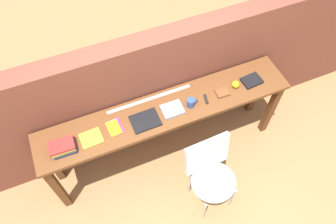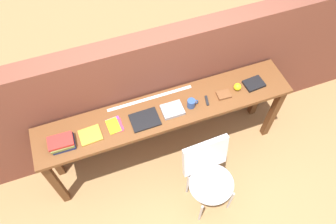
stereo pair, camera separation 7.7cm
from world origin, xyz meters
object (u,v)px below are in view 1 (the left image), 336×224
object	(u,v)px
magazine_cycling	(91,138)
leather_journal_brown	(222,93)
mug	(191,102)
sports_ball_small	(236,84)
multitool_folded	(206,99)
book_repair_rightmost	(252,81)
book_stack_leftmost	(63,147)
pamphlet_pile_colourful	(115,127)
chair_white_moulded	(211,173)
book_open_centre	(145,121)

from	to	relation	value
magazine_cycling	leather_journal_brown	distance (m)	1.31
mug	sports_ball_small	xyz separation A→B (m)	(0.50, 0.03, -0.01)
multitool_folded	book_repair_rightmost	bearing A→B (deg)	2.89
sports_ball_small	multitool_folded	bearing A→B (deg)	-174.68
mug	leather_journal_brown	bearing A→B (deg)	1.66
mug	sports_ball_small	world-z (taller)	mug
book_stack_leftmost	pamphlet_pile_colourful	distance (m)	0.48
mug	multitool_folded	size ratio (longest dim) A/B	1.00
leather_journal_brown	mug	bearing A→B (deg)	-175.09
chair_white_moulded	sports_ball_small	size ratio (longest dim) A/B	12.13
pamphlet_pile_colourful	book_repair_rightmost	distance (m)	1.42
magazine_cycling	mug	distance (m)	0.97
book_stack_leftmost	pamphlet_pile_colourful	size ratio (longest dim) A/B	1.26
multitool_folded	book_stack_leftmost	bearing A→B (deg)	-179.89
book_open_centre	book_stack_leftmost	bearing A→B (deg)	179.08
book_stack_leftmost	pamphlet_pile_colourful	xyz separation A→B (m)	(0.48, 0.04, -0.04)
chair_white_moulded	leather_journal_brown	world-z (taller)	leather_journal_brown
leather_journal_brown	magazine_cycling	bearing A→B (deg)	-176.73
book_stack_leftmost	sports_ball_small	bearing A→B (deg)	1.13
chair_white_moulded	book_repair_rightmost	size ratio (longest dim) A/B	4.63
chair_white_moulded	sports_ball_small	xyz separation A→B (m)	(0.52, 0.60, 0.39)
book_stack_leftmost	book_repair_rightmost	bearing A→B (deg)	0.87
book_open_centre	mug	size ratio (longest dim) A/B	2.38
leather_journal_brown	book_stack_leftmost	bearing A→B (deg)	-176.41
chair_white_moulded	leather_journal_brown	distance (m)	0.78
chair_white_moulded	leather_journal_brown	bearing A→B (deg)	57.40
multitool_folded	leather_journal_brown	distance (m)	0.18
book_open_centre	mug	xyz separation A→B (m)	(0.46, 0.00, 0.04)
leather_journal_brown	book_repair_rightmost	xyz separation A→B (m)	(0.34, 0.02, 0.00)
pamphlet_pile_colourful	leather_journal_brown	xyz separation A→B (m)	(1.08, -0.03, 0.01)
book_open_centre	sports_ball_small	distance (m)	0.96
magazine_cycling	pamphlet_pile_colourful	bearing A→B (deg)	4.28
mug	multitool_folded	distance (m)	0.17
magazine_cycling	book_open_centre	xyz separation A→B (m)	(0.51, -0.01, 0.00)
book_stack_leftmost	book_repair_rightmost	world-z (taller)	book_stack_leftmost
magazine_cycling	book_repair_rightmost	bearing A→B (deg)	-2.08
leather_journal_brown	book_open_centre	bearing A→B (deg)	-175.89
chair_white_moulded	mug	size ratio (longest dim) A/B	8.10
sports_ball_small	book_stack_leftmost	bearing A→B (deg)	-178.87
book_repair_rightmost	book_open_centre	bearing A→B (deg)	177.18
pamphlet_pile_colourful	leather_journal_brown	bearing A→B (deg)	-1.49
leather_journal_brown	book_repair_rightmost	bearing A→B (deg)	6.57
chair_white_moulded	multitool_folded	world-z (taller)	multitool_folded
book_stack_leftmost	book_open_centre	size ratio (longest dim) A/B	0.86
magazine_cycling	book_repair_rightmost	world-z (taller)	book_repair_rightmost
magazine_cycling	leather_journal_brown	world-z (taller)	leather_journal_brown
chair_white_moulded	mug	world-z (taller)	mug
book_open_centre	book_repair_rightmost	size ratio (longest dim) A/B	1.36
magazine_cycling	chair_white_moulded	bearing A→B (deg)	-34.25
pamphlet_pile_colourful	leather_journal_brown	size ratio (longest dim) A/B	1.38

